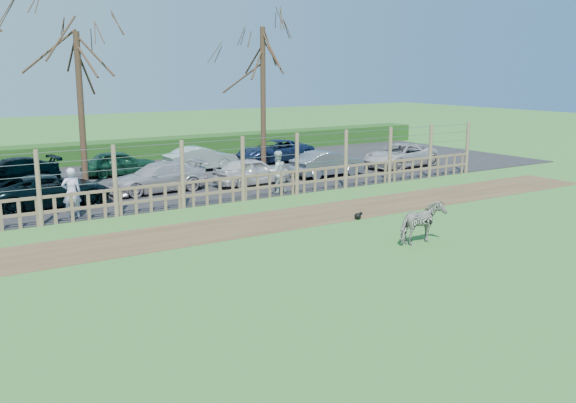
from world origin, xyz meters
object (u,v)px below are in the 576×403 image
zebra (422,223)px  car_10 (120,163)px  car_2 (51,191)px  car_5 (327,164)px  car_12 (275,151)px  car_3 (158,177)px  car_9 (10,172)px  visitor_b (277,172)px  car_4 (252,171)px  car_11 (201,159)px  visitor_a (72,193)px  crow (358,216)px  tree_right (263,64)px  tree_mid (79,73)px  car_6 (400,155)px

zebra → car_10: (-3.45, 16.53, 0.02)m
car_2 → car_5: 12.62m
car_12 → car_3: bearing=-60.8°
car_5 → car_9: 14.11m
visitor_b → car_5: bearing=-150.3°
car_2 → car_4: same height
car_10 → car_11: size_ratio=0.97×
visitor_a → car_12: bearing=-139.9°
zebra → car_11: car_11 is taller
crow → car_11: size_ratio=0.09×
tree_right → car_12: bearing=47.3°
car_5 → tree_mid: bearing=72.2°
visitor_a → car_10: 8.83m
car_3 → car_9: size_ratio=1.00×
car_11 → crow: bearing=179.8°
car_2 → car_9: 5.35m
visitor_a → car_9: (-0.64, 7.58, -0.26)m
car_10 → car_12: size_ratio=0.82×
car_9 → car_11: size_ratio=1.14×
car_5 → crow: bearing=147.1°
visitor_a → car_4: bearing=-155.9°
car_9 → car_3: bearing=40.2°
tree_right → visitor_b: bearing=-115.6°
tree_mid → visitor_a: size_ratio=3.96×
car_4 → car_2: bearing=83.3°
visitor_a → car_12: visitor_a is taller
tree_right → car_12: 5.44m
car_3 → car_11: size_ratio=1.14×
visitor_b → car_9: bearing=-38.8°
tree_mid → zebra: 15.56m
crow → car_9: size_ratio=0.07×
tree_mid → car_11: size_ratio=1.87×
crow → car_2: car_2 is taller
tree_mid → visitor_a: (-1.85, -4.99, -3.96)m
car_10 → car_6: bearing=-107.1°
car_3 → crow: bearing=22.2°
visitor_b → car_2: visitor_b is taller
car_10 → car_5: bearing=-119.1°
car_4 → car_11: 4.92m
zebra → car_6: car_6 is taller
tree_mid → car_3: bearing=-41.5°
visitor_a → car_6: bearing=-162.3°
tree_right → zebra: size_ratio=5.03×
visitor_a → crow: 9.76m
visitor_b → crow: bearing=90.1°
visitor_b → car_6: bearing=-163.0°
car_3 → car_4: bearing=77.4°
visitor_a → car_2: (-0.19, 2.25, -0.26)m
car_3 → car_11: same height
visitor_a → visitor_b: size_ratio=1.00×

